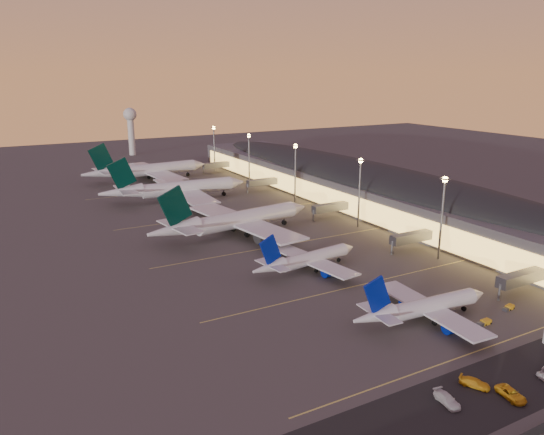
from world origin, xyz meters
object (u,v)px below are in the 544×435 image
at_px(airliner_wide_mid, 176,189).
at_px(service_van_a, 447,399).
at_px(baggage_tug_b, 509,308).
at_px(airliner_wide_near, 234,221).
at_px(baggage_tug_a, 485,322).
at_px(service_van_b, 475,383).
at_px(airliner_narrow_north, 306,260).
at_px(radar_tower, 131,123).
at_px(airliner_narrow_south, 422,308).
at_px(airliner_wide_far, 147,170).
at_px(service_van_d, 511,394).

bearing_deg(airliner_wide_mid, service_van_a, -91.15).
bearing_deg(baggage_tug_b, airliner_wide_near, 100.95).
xyz_separation_m(airliner_wide_mid, baggage_tug_a, (21.26, -150.66, -5.01)).
bearing_deg(baggage_tug_b, service_van_b, -160.35).
height_order(airliner_narrow_north, airliner_wide_mid, airliner_wide_mid).
bearing_deg(radar_tower, airliner_narrow_south, -91.92).
height_order(baggage_tug_a, baggage_tug_b, baggage_tug_a).
bearing_deg(baggage_tug_b, airliner_wide_mid, 93.23).
height_order(airliner_wide_mid, airliner_wide_far, airliner_wide_far).
distance_m(baggage_tug_a, baggage_tug_b, 11.94).
distance_m(airliner_narrow_north, service_van_a, 67.30).
xyz_separation_m(airliner_narrow_north, service_van_d, (-2.08, -70.30, -2.64)).
height_order(airliner_narrow_south, service_van_a, airliner_narrow_south).
xyz_separation_m(airliner_wide_near, service_van_a, (-9.88, -107.73, -4.55)).
xyz_separation_m(airliner_narrow_north, service_van_b, (-4.86, -64.72, -2.67)).
bearing_deg(airliner_wide_mid, airliner_narrow_south, -84.08).
relative_size(airliner_wide_mid, baggage_tug_a, 18.48).
height_order(airliner_wide_mid, baggage_tug_a, airliner_wide_mid).
height_order(airliner_wide_far, service_van_a, airliner_wide_far).
distance_m(baggage_tug_a, service_van_a, 35.21).
distance_m(service_van_a, service_van_b, 8.45).
bearing_deg(service_van_b, baggage_tug_b, -0.16).
xyz_separation_m(airliner_narrow_south, baggage_tug_a, (11.57, -8.14, -3.00)).
xyz_separation_m(airliner_narrow_south, service_van_a, (-19.03, -25.55, -2.67)).
xyz_separation_m(airliner_wide_far, radar_tower, (17.34, 95.21, 16.27)).
xyz_separation_m(radar_tower, baggage_tug_b, (13.53, -294.87, -21.41)).
xyz_separation_m(airliner_narrow_north, service_van_a, (-13.23, -65.93, -2.65)).
bearing_deg(airliner_wide_near, airliner_narrow_south, -91.84).
distance_m(airliner_wide_near, service_van_d, 112.20).
bearing_deg(service_van_a, service_van_b, 16.04).
height_order(airliner_wide_near, baggage_tug_b, airliner_wide_near).
relative_size(service_van_a, service_van_b, 1.04).
xyz_separation_m(airliner_wide_mid, service_van_d, (1.81, -172.44, -4.67)).
distance_m(radar_tower, baggage_tug_a, 298.19).
bearing_deg(service_van_b, airliner_narrow_south, 37.23).
bearing_deg(airliner_wide_far, radar_tower, 74.97).
xyz_separation_m(airliner_narrow_south, radar_tower, (9.70, 289.28, 18.39)).
distance_m(baggage_tug_a, service_van_d, 29.20).
bearing_deg(airliner_narrow_south, service_van_a, -123.09).
distance_m(service_van_b, service_van_d, 6.23).
height_order(airliner_wide_near, airliner_wide_far, airliner_wide_far).
bearing_deg(airliner_narrow_south, airliner_narrow_north, 101.76).
relative_size(airliner_wide_near, baggage_tug_b, 18.15).
height_order(airliner_wide_near, service_van_d, airliner_wide_near).
height_order(baggage_tug_a, service_van_d, service_van_d).
height_order(radar_tower, baggage_tug_a, radar_tower).
relative_size(radar_tower, service_van_a, 5.75).
xyz_separation_m(airliner_narrow_north, airliner_wide_far, (-1.84, 153.69, 2.13)).
bearing_deg(airliner_wide_mid, baggage_tug_b, -75.44).
bearing_deg(radar_tower, service_van_a, -95.21).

